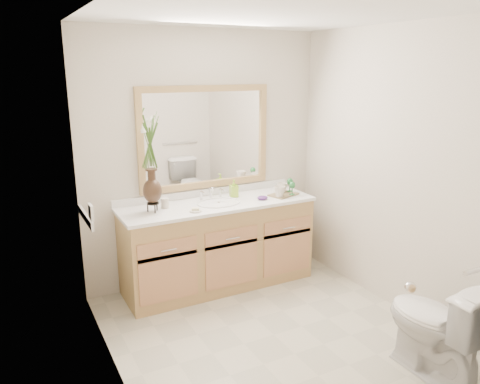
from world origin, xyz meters
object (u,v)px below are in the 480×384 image
tumbler (165,203)px  soap_bottle (234,189)px  toilet (436,326)px  flower_vase (150,151)px  tray (283,195)px

tumbler → soap_bottle: 0.72m
toilet → flower_vase: (-1.32, 1.94, 1.00)m
flower_vase → tray: bearing=-3.1°
flower_vase → soap_bottle: (0.85, 0.11, -0.46)m
soap_bottle → toilet: bearing=-65.7°
flower_vase → tray: flower_vase is taller
tumbler → tray: 1.18m
toilet → tumbler: tumbler is taller
toilet → soap_bottle: bearing=-77.0°
flower_vase → soap_bottle: 0.97m
toilet → soap_bottle: (-0.47, 2.05, 0.54)m
toilet → flower_vase: flower_vase is taller
tumbler → soap_bottle: bearing=3.5°
toilet → tray: (-0.02, 1.87, 0.47)m
flower_vase → toilet: bearing=-55.8°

